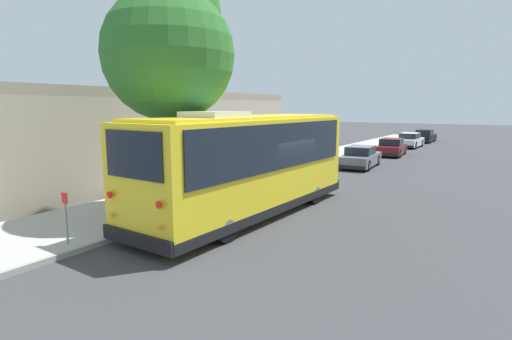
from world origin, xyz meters
name	(u,v)px	position (x,y,z in m)	size (l,w,h in m)	color
ground_plane	(273,210)	(0.00, 0.00, 0.00)	(160.00, 160.00, 0.00)	#3D3D3F
sidewalk_slab	(189,195)	(0.00, 3.98, 0.07)	(80.00, 3.93, 0.15)	#B2AFA8
curb_strip	(229,201)	(0.00, 1.95, 0.07)	(80.00, 0.14, 0.15)	#9D9A94
shuttle_bus	(248,160)	(-1.02, 0.38, 1.87)	(9.48, 2.84, 3.49)	yellow
parked_sedan_gray	(361,157)	(11.60, 0.72, 0.60)	(4.41, 2.00, 1.29)	slate
parked_sedan_maroon	(391,148)	(18.62, 0.71, 0.59)	(4.26, 2.04, 1.28)	maroon
parked_sedan_white	(410,141)	(25.55, 0.88, 0.61)	(4.21, 1.78, 1.31)	silver
parked_sedan_black	(425,136)	(32.15, 0.82, 0.59)	(4.46, 1.72, 1.27)	black
street_tree	(171,46)	(-2.14, 2.63, 5.56)	(4.28, 4.28, 7.90)	brown
sign_post_near	(66,218)	(-6.29, 2.39, 0.85)	(0.06, 0.22, 1.35)	gray
sign_post_far	(126,198)	(-4.41, 2.39, 0.99)	(0.06, 0.22, 1.63)	gray
fire_hydrant	(301,165)	(7.05, 2.42, 0.55)	(0.22, 0.22, 0.81)	#99999E
building_backdrop	(124,139)	(1.36, 9.57, 2.01)	(21.28, 6.24, 4.40)	tan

